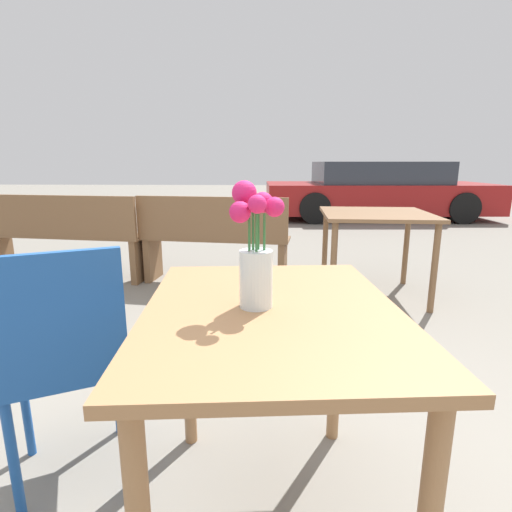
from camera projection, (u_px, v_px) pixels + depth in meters
name	position (u px, v px, depth m)	size (l,w,h in m)	color
table_front	(271.00, 343.00, 1.17)	(0.80, 0.98, 0.75)	#9E7047
flower_vase	(255.00, 256.00, 1.12)	(0.15, 0.14, 0.36)	silver
cafe_chair	(63.00, 354.00, 1.34)	(0.54, 0.54, 0.89)	#1E519E
bench_near	(61.00, 234.00, 3.93)	(1.71, 0.57, 0.85)	brown
bench_middle	(214.00, 238.00, 3.78)	(1.46, 0.54, 0.85)	brown
table_back	(376.00, 224.00, 3.41)	(0.93, 0.93, 0.74)	brown
parked_car	(377.00, 191.00, 8.40)	(4.66, 2.05, 1.17)	maroon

